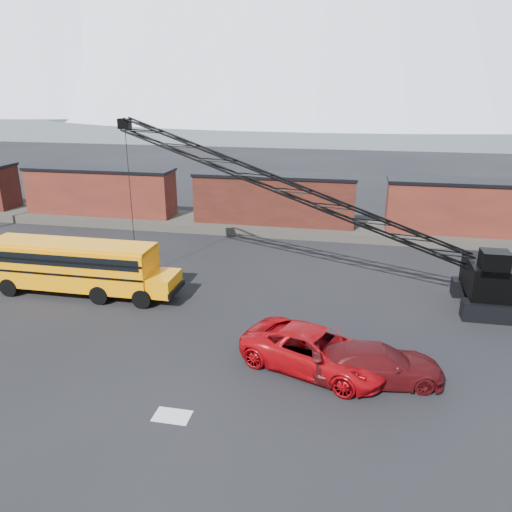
{
  "coord_description": "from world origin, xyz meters",
  "views": [
    {
      "loc": [
        6.82,
        -18.94,
        11.92
      ],
      "look_at": [
        1.61,
        6.41,
        3.0
      ],
      "focal_mm": 35.0,
      "sensor_mm": 36.0,
      "label": 1
    }
  ],
  "objects_px": {
    "maroon_suv": "(377,364)",
    "crawler_crane": "(337,209)",
    "red_pickup": "(316,350)",
    "school_bus": "(78,266)"
  },
  "relations": [
    {
      "from": "red_pickup",
      "to": "crawler_crane",
      "type": "bearing_deg",
      "value": 18.31
    },
    {
      "from": "crawler_crane",
      "to": "red_pickup",
      "type": "bearing_deg",
      "value": -91.79
    },
    {
      "from": "school_bus",
      "to": "maroon_suv",
      "type": "height_order",
      "value": "school_bus"
    },
    {
      "from": "red_pickup",
      "to": "maroon_suv",
      "type": "bearing_deg",
      "value": -79.07
    },
    {
      "from": "school_bus",
      "to": "crawler_crane",
      "type": "height_order",
      "value": "crawler_crane"
    },
    {
      "from": "school_bus",
      "to": "maroon_suv",
      "type": "xyz_separation_m",
      "value": [
        17.17,
        -6.0,
        -0.99
      ]
    },
    {
      "from": "red_pickup",
      "to": "maroon_suv",
      "type": "relative_size",
      "value": 1.19
    },
    {
      "from": "red_pickup",
      "to": "maroon_suv",
      "type": "xyz_separation_m",
      "value": [
        2.6,
        -0.42,
        -0.11
      ]
    },
    {
      "from": "maroon_suv",
      "to": "crawler_crane",
      "type": "relative_size",
      "value": 0.22
    },
    {
      "from": "crawler_crane",
      "to": "maroon_suv",
      "type": "bearing_deg",
      "value": -75.45
    }
  ]
}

